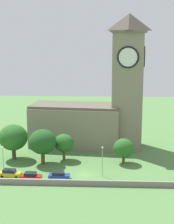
# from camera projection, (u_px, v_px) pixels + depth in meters

# --- Properties ---
(ground_plane) EXTENTS (200.00, 200.00, 0.00)m
(ground_plane) POSITION_uv_depth(u_px,v_px,m) (88.00, 154.00, 92.68)
(ground_plane) COLOR #517F42
(church) EXTENTS (33.09, 14.30, 37.04)m
(church) POSITION_uv_depth(u_px,v_px,m) (97.00, 107.00, 97.92)
(church) COLOR gray
(church) RESTS_ON ground
(quay_barrier) EXTENTS (40.84, 0.70, 1.25)m
(quay_barrier) POSITION_uv_depth(u_px,v_px,m) (83.00, 183.00, 72.17)
(quay_barrier) COLOR gray
(quay_barrier) RESTS_ON ground
(car_yellow) EXTENTS (4.95, 2.55, 1.85)m
(car_yellow) POSITION_uv_depth(u_px,v_px,m) (10.00, 173.00, 76.57)
(car_yellow) COLOR gold
(car_yellow) RESTS_ON ground
(car_red) EXTENTS (4.46, 2.48, 1.80)m
(car_red) POSITION_uv_depth(u_px,v_px,m) (31.00, 176.00, 74.88)
(car_red) COLOR red
(car_red) RESTS_ON ground
(car_blue) EXTENTS (4.66, 2.24, 1.67)m
(car_blue) POSITION_uv_depth(u_px,v_px,m) (59.00, 176.00, 75.50)
(car_blue) COLOR #233D9E
(car_blue) RESTS_ON ground
(streetlamp_west_end) EXTENTS (0.44, 0.44, 6.67)m
(streetlamp_west_end) POSITION_uv_depth(u_px,v_px,m) (3.00, 156.00, 77.25)
(streetlamp_west_end) COLOR #9EA0A5
(streetlamp_west_end) RESTS_ON ground
(streetlamp_west_mid) EXTENTS (0.44, 0.44, 6.85)m
(streetlamp_west_mid) POSITION_uv_depth(u_px,v_px,m) (102.00, 156.00, 76.61)
(streetlamp_west_mid) COLOR #9EA0A5
(streetlamp_west_mid) RESTS_ON ground
(tree_riverside_east) EXTENTS (7.35, 7.35, 9.02)m
(tree_riverside_east) POSITION_uv_depth(u_px,v_px,m) (13.00, 137.00, 87.75)
(tree_riverside_east) COLOR brown
(tree_riverside_east) RESTS_ON ground
(tree_riverside_west) EXTENTS (5.14, 5.14, 6.26)m
(tree_riverside_west) POSITION_uv_depth(u_px,v_px,m) (124.00, 148.00, 84.92)
(tree_riverside_west) COLOR brown
(tree_riverside_west) RESTS_ON ground
(tree_by_tower) EXTENTS (6.75, 6.75, 8.64)m
(tree_by_tower) POSITION_uv_depth(u_px,v_px,m) (43.00, 142.00, 84.31)
(tree_by_tower) COLOR brown
(tree_by_tower) RESTS_ON ground
(tree_churchyard) EXTENTS (5.09, 5.09, 6.74)m
(tree_churchyard) POSITION_uv_depth(u_px,v_px,m) (64.00, 143.00, 87.26)
(tree_churchyard) COLOR brown
(tree_churchyard) RESTS_ON ground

